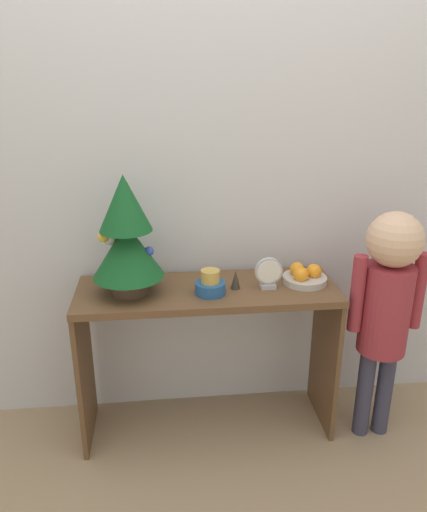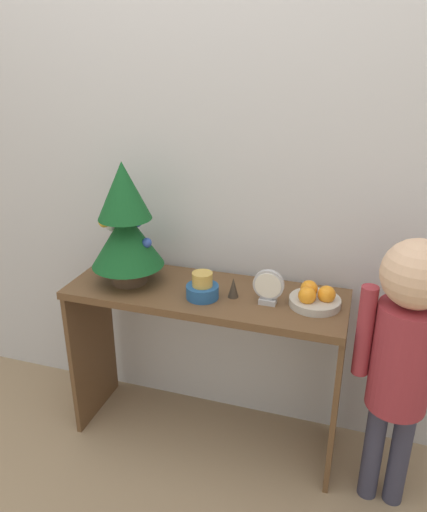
% 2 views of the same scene
% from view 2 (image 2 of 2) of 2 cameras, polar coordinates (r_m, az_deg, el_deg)
% --- Properties ---
extents(ground_plane, '(12.00, 12.00, 0.00)m').
position_cam_2_polar(ground_plane, '(2.19, -2.49, -22.56)').
color(ground_plane, '#997F60').
extents(back_wall, '(7.00, 0.05, 2.50)m').
position_cam_2_polar(back_wall, '(1.96, 1.19, 13.83)').
color(back_wall, silver).
rests_on(back_wall, ground_plane).
extents(console_table, '(1.08, 0.37, 0.69)m').
position_cam_2_polar(console_table, '(2.00, -0.90, -8.12)').
color(console_table, brown).
rests_on(console_table, ground_plane).
extents(mini_tree, '(0.28, 0.28, 0.48)m').
position_cam_2_polar(mini_tree, '(1.93, -10.02, 3.58)').
color(mini_tree, '#4C3828').
rests_on(mini_tree, console_table).
extents(fruit_bowl, '(0.19, 0.19, 0.08)m').
position_cam_2_polar(fruit_bowl, '(1.84, 11.47, -4.71)').
color(fruit_bowl, '#B7B2A8').
rests_on(fruit_bowl, console_table).
extents(singing_bowl, '(0.12, 0.12, 0.10)m').
position_cam_2_polar(singing_bowl, '(1.85, -1.28, -3.67)').
color(singing_bowl, '#235189').
rests_on(singing_bowl, console_table).
extents(desk_clock, '(0.11, 0.04, 0.13)m').
position_cam_2_polar(desk_clock, '(1.81, 6.29, -3.59)').
color(desk_clock, '#B2B2B7').
rests_on(desk_clock, console_table).
extents(figurine, '(0.04, 0.04, 0.08)m').
position_cam_2_polar(figurine, '(1.86, 2.28, -3.62)').
color(figurine, '#382D23').
rests_on(figurine, console_table).
extents(child_figure, '(0.31, 0.22, 1.03)m').
position_cam_2_polar(child_figure, '(1.75, 21.04, -9.32)').
color(child_figure, '#38384C').
rests_on(child_figure, ground_plane).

